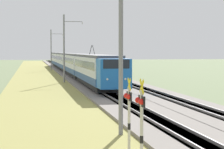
% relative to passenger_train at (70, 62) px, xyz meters
% --- Properties ---
extents(ballast_main, '(240.00, 4.40, 0.30)m').
position_rel_passenger_train_xyz_m(ballast_main, '(-16.14, 0.00, -2.13)').
color(ballast_main, gray).
rests_on(ballast_main, ground).
extents(ballast_adjacent, '(240.00, 4.40, 0.30)m').
position_rel_passenger_train_xyz_m(ballast_adjacent, '(-16.14, -4.35, -2.13)').
color(ballast_adjacent, gray).
rests_on(ballast_adjacent, ground).
extents(track_main, '(240.00, 1.57, 0.45)m').
position_rel_passenger_train_xyz_m(track_main, '(-16.14, 0.00, -2.12)').
color(track_main, '#4C4238').
rests_on(track_main, ground).
extents(track_adjacent, '(240.00, 1.57, 0.45)m').
position_rel_passenger_train_xyz_m(track_adjacent, '(-16.14, -4.35, -2.12)').
color(track_adjacent, '#4C4238').
rests_on(track_adjacent, ground).
extents(grass_verge, '(240.00, 8.26, 0.12)m').
position_rel_passenger_train_xyz_m(grass_verge, '(-16.14, 5.77, -2.22)').
color(grass_verge, '#99934C').
rests_on(grass_verge, ground).
extents(passenger_train, '(86.68, 2.83, 4.91)m').
position_rel_passenger_train_xyz_m(passenger_train, '(0.00, 0.00, 0.00)').
color(passenger_train, blue).
rests_on(passenger_train, ground).
extents(crossing_signal_near, '(0.70, 0.23, 3.32)m').
position_rel_passenger_train_xyz_m(crossing_signal_near, '(-65.64, 3.52, -0.27)').
color(crossing_signal_near, beige).
rests_on(crossing_signal_near, ground).
extents(crossing_signal_aux, '(0.70, 0.23, 3.18)m').
position_rel_passenger_train_xyz_m(crossing_signal_aux, '(-62.81, 3.29, -0.36)').
color(crossing_signal_aux, beige).
rests_on(crossing_signal_aux, ground).
extents(catenary_mast_near, '(0.22, 2.56, 8.37)m').
position_rel_passenger_train_xyz_m(catenary_mast_near, '(-58.62, 2.68, 2.04)').
color(catenary_mast_near, slate).
rests_on(catenary_mast_near, ground).
extents(catenary_mast_mid, '(0.22, 2.56, 8.98)m').
position_rel_passenger_train_xyz_m(catenary_mast_mid, '(-22.18, 2.69, 2.35)').
color(catenary_mast_mid, slate).
rests_on(catenary_mast_mid, ground).
extents(catenary_mast_far, '(0.22, 2.56, 8.78)m').
position_rel_passenger_train_xyz_m(catenary_mast_far, '(14.27, 2.68, 2.25)').
color(catenary_mast_far, slate).
rests_on(catenary_mast_far, ground).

